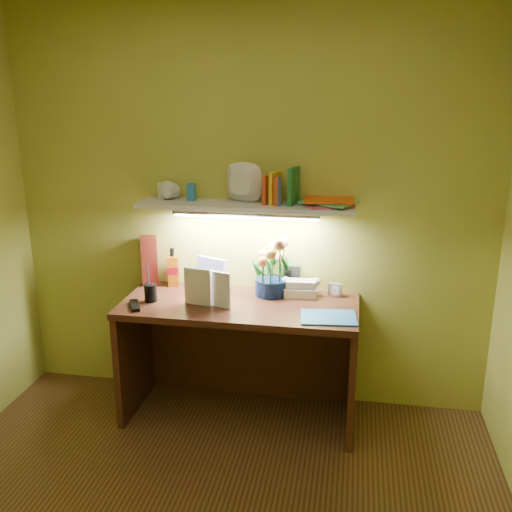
{
  "coord_description": "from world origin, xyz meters",
  "views": [
    {
      "loc": [
        0.65,
        -1.89,
        1.97
      ],
      "look_at": [
        0.07,
        1.35,
        1.0
      ],
      "focal_mm": 40.0,
      "sensor_mm": 36.0,
      "label": 1
    }
  ],
  "objects_px": {
    "desk": "(240,360)",
    "whisky_bottle": "(173,267)",
    "desk_clock": "(335,290)",
    "telephone": "(301,286)",
    "flower_bouquet": "(272,267)"
  },
  "relations": [
    {
      "from": "desk_clock",
      "to": "desk",
      "type": "bearing_deg",
      "value": -143.55
    },
    {
      "from": "desk",
      "to": "desk_clock",
      "type": "bearing_deg",
      "value": 22.08
    },
    {
      "from": "flower_bouquet",
      "to": "desk_clock",
      "type": "xyz_separation_m",
      "value": [
        0.39,
        0.05,
        -0.14
      ]
    },
    {
      "from": "desk_clock",
      "to": "whisky_bottle",
      "type": "xyz_separation_m",
      "value": [
        -1.04,
        0.01,
        0.08
      ]
    },
    {
      "from": "whisky_bottle",
      "to": "telephone",
      "type": "bearing_deg",
      "value": -3.24
    },
    {
      "from": "desk_clock",
      "to": "whisky_bottle",
      "type": "bearing_deg",
      "value": -166.38
    },
    {
      "from": "desk",
      "to": "telephone",
      "type": "height_order",
      "value": "telephone"
    },
    {
      "from": "desk",
      "to": "whisky_bottle",
      "type": "bearing_deg",
      "value": 153.8
    },
    {
      "from": "flower_bouquet",
      "to": "telephone",
      "type": "xyz_separation_m",
      "value": [
        0.18,
        0.01,
        -0.12
      ]
    },
    {
      "from": "desk",
      "to": "telephone",
      "type": "relative_size",
      "value": 7.07
    },
    {
      "from": "desk",
      "to": "telephone",
      "type": "xyz_separation_m",
      "value": [
        0.35,
        0.19,
        0.43
      ]
    },
    {
      "from": "whisky_bottle",
      "to": "flower_bouquet",
      "type": "bearing_deg",
      "value": -5.23
    },
    {
      "from": "flower_bouquet",
      "to": "desk_clock",
      "type": "relative_size",
      "value": 4.42
    },
    {
      "from": "telephone",
      "to": "flower_bouquet",
      "type": "bearing_deg",
      "value": -179.55
    },
    {
      "from": "flower_bouquet",
      "to": "telephone",
      "type": "bearing_deg",
      "value": 4.01
    }
  ]
}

